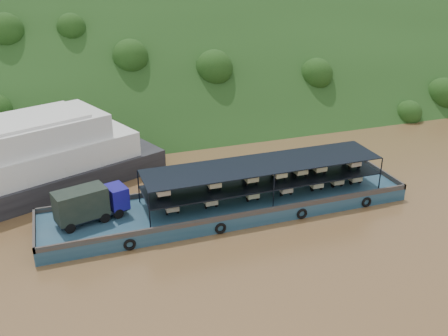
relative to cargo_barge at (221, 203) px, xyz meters
name	(u,v)px	position (x,y,z in m)	size (l,w,h in m)	color
ground	(253,207)	(3.40, 0.10, -1.11)	(160.00, 160.00, 0.00)	brown
hillside	(168,106)	(3.40, 36.10, -1.11)	(140.00, 28.00, 28.00)	#193413
cargo_barge	(221,203)	(0.00, 0.00, 0.00)	(35.00, 7.18, 4.54)	#15384B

